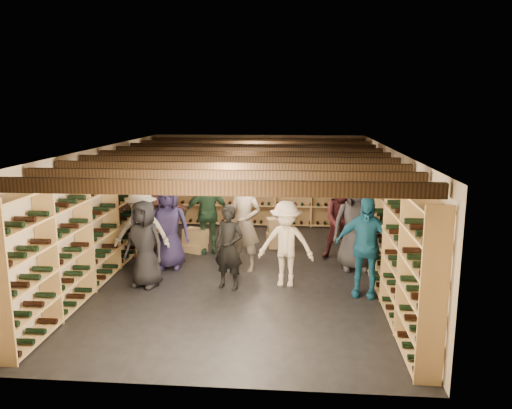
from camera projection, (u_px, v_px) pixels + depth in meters
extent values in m
plane|color=black|center=(243.00, 272.00, 9.68)|extent=(8.00, 8.00, 0.00)
cube|color=#C4B198|center=(259.00, 180.00, 13.35)|extent=(5.50, 0.02, 2.40)
cube|color=#C4B198|center=(203.00, 289.00, 5.53)|extent=(5.50, 0.02, 2.40)
cube|color=#C4B198|center=(101.00, 210.00, 9.66)|extent=(0.02, 8.00, 2.40)
cube|color=#C4B198|center=(390.00, 215.00, 9.22)|extent=(0.02, 8.00, 2.40)
cube|color=beige|center=(242.00, 149.00, 9.20)|extent=(5.50, 8.00, 0.01)
cube|color=black|center=(209.00, 188.00, 5.81)|extent=(5.40, 0.12, 0.18)
cube|color=black|center=(221.00, 177.00, 6.67)|extent=(5.40, 0.12, 0.18)
cube|color=black|center=(229.00, 168.00, 7.52)|extent=(5.40, 0.12, 0.18)
cube|color=black|center=(236.00, 162.00, 8.37)|extent=(5.40, 0.12, 0.18)
cube|color=black|center=(242.00, 156.00, 9.23)|extent=(5.40, 0.12, 0.18)
cube|color=black|center=(247.00, 152.00, 10.08)|extent=(5.40, 0.12, 0.18)
cube|color=black|center=(251.00, 148.00, 10.94)|extent=(5.40, 0.12, 0.18)
cube|color=black|center=(254.00, 145.00, 11.79)|extent=(5.40, 0.12, 0.18)
cube|color=black|center=(257.00, 142.00, 12.65)|extent=(5.40, 0.12, 0.18)
cube|color=tan|center=(111.00, 216.00, 9.67)|extent=(0.32, 7.50, 2.15)
cube|color=tan|center=(380.00, 221.00, 9.26)|extent=(0.32, 7.50, 2.15)
cube|color=tan|center=(258.00, 186.00, 13.21)|extent=(4.70, 0.30, 2.15)
cube|color=tan|center=(195.00, 248.00, 11.03)|extent=(0.59, 0.50, 0.17)
cube|color=tan|center=(195.00, 240.00, 11.00)|extent=(0.59, 0.50, 0.17)
cube|color=tan|center=(195.00, 233.00, 10.96)|extent=(0.59, 0.50, 0.17)
cube|color=tan|center=(279.00, 244.00, 11.35)|extent=(0.56, 0.43, 0.17)
cube|color=tan|center=(279.00, 236.00, 11.32)|extent=(0.56, 0.43, 0.17)
cube|color=tan|center=(279.00, 229.00, 11.28)|extent=(0.56, 0.43, 0.17)
cube|color=tan|center=(279.00, 222.00, 11.25)|extent=(0.56, 0.43, 0.17)
cube|color=tan|center=(285.00, 233.00, 12.31)|extent=(0.51, 0.34, 0.17)
imported|color=black|center=(144.00, 244.00, 8.82)|extent=(0.88, 0.70, 1.56)
imported|color=black|center=(229.00, 247.00, 8.71)|extent=(0.63, 0.52, 1.50)
imported|color=beige|center=(286.00, 244.00, 8.86)|extent=(1.05, 0.67, 1.54)
imported|color=#1A6087|center=(365.00, 246.00, 8.37)|extent=(1.08, 0.66, 1.73)
imported|color=brown|center=(145.00, 213.00, 10.56)|extent=(1.83, 1.17, 1.89)
imported|color=#221D42|center=(168.00, 227.00, 9.80)|extent=(0.88, 0.62, 1.69)
imported|color=gray|center=(244.00, 224.00, 9.67)|extent=(0.80, 0.67, 1.86)
imported|color=#43191C|center=(342.00, 220.00, 10.38)|extent=(0.82, 0.65, 1.69)
imported|color=#BCB6AD|center=(142.00, 231.00, 9.50)|extent=(1.08, 0.64, 1.66)
imported|color=#274B32|center=(207.00, 214.00, 10.85)|extent=(1.09, 0.72, 1.72)
imported|color=#323136|center=(356.00, 224.00, 9.71)|extent=(0.93, 0.64, 1.83)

